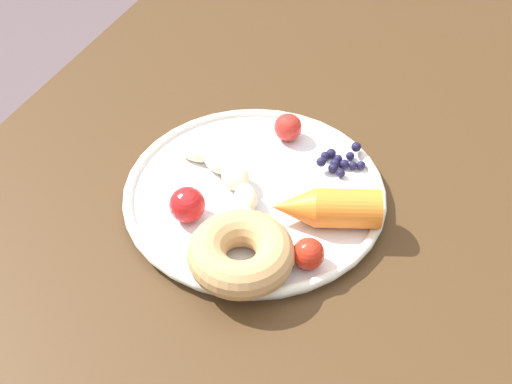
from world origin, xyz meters
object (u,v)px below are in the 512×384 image
Objects in this scene: carrot_orange at (326,208)px; donut at (241,253)px; plate at (256,194)px; tomato_mid at (187,205)px; tomato_near at (286,127)px; banana at (229,180)px; tomato_far at (308,254)px; dining_table at (241,277)px; blueberry_pile at (340,160)px.

carrot_orange is 0.11m from donut.
tomato_mid reaches higher than plate.
tomato_mid reaches higher than tomato_near.
carrot_orange is 0.15m from tomato_near.
tomato_mid is at bearing -20.19° from banana.
dining_table is at bearing -110.66° from tomato_far.
donut is 0.07m from tomato_far.
carrot_orange is at bearing 107.99° from dining_table.
banana is 1.24× the size of donut.
donut is at bearing 64.02° from tomato_mid.
blueberry_pile is 1.60× the size of tomato_near.
tomato_near is at bearing -105.51° from blueberry_pile.
tomato_near is 0.18m from tomato_mid.
donut is 3.29× the size of tomato_far.
carrot_orange is 0.15m from tomato_mid.
dining_table is at bearing -72.01° from carrot_orange.
plate is at bearing 141.35° from tomato_mid.
plate reaches higher than dining_table.
donut is 2.76× the size of tomato_mid.
tomato_near is (-0.02, -0.08, 0.01)m from blueberry_pile.
tomato_mid is at bearing -38.65° from plate.
donut is at bearing 9.10° from tomato_near.
banana is 0.12m from donut.
plate is (-0.04, 0.00, 0.11)m from dining_table.
dining_table is at bearing 1.14° from tomato_near.
blueberry_pile is at bearing 74.49° from tomato_near.
plate is 2.42× the size of carrot_orange.
dining_table is 32.66× the size of tomato_mid.
dining_table is 0.19m from tomato_near.
carrot_orange is 2.26× the size of blueberry_pile.
tomato_near is at bearing 164.17° from tomato_mid.
plate is 0.11m from donut.
tomato_far is (0.18, 0.10, -0.00)m from tomato_near.
dining_table is 4.31× the size of plate.
carrot_orange is at bearing -176.54° from tomato_far.
donut is (0.10, 0.06, 0.01)m from banana.
dining_table is 0.13m from banana.
donut is 0.19m from blueberry_pile.
dining_table is 0.16m from tomato_far.
banana is 0.06m from tomato_mid.
tomato_mid is at bearing -15.83° from tomato_near.
plate is 0.03m from banana.
donut is 3.18× the size of tomato_near.
tomato_mid is (0.06, -0.02, 0.01)m from banana.
dining_table is 0.19m from blueberry_pile.
plate is 5.45× the size of blueberry_pile.
banana is 3.93× the size of tomato_near.
plate is 0.12m from tomato_far.
tomato_far reaches higher than plate.
banana is at bearing -13.36° from tomato_near.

